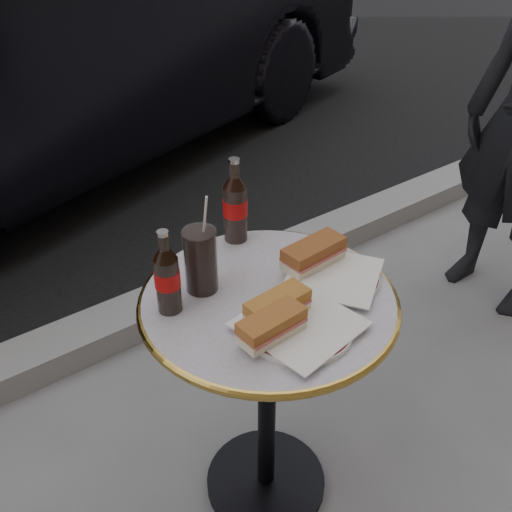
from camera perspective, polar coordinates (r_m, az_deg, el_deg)
ground at (r=1.89m, az=0.97°, el=-21.78°), size 80.00×80.00×0.00m
curb at (r=2.40m, az=-12.27°, el=-6.19°), size 40.00×0.20×0.12m
bistro_table at (r=1.61m, az=1.10°, el=-14.39°), size 0.62×0.62×0.73m
plate_left at (r=1.26m, az=4.34°, el=-7.05°), size 0.25×0.25×0.01m
plate_right at (r=1.42m, az=7.74°, el=-2.13°), size 0.30×0.30×0.01m
sandwich_left_a at (r=1.21m, az=1.57°, el=-7.06°), size 0.16×0.08×0.05m
sandwich_left_b at (r=1.26m, az=2.17°, el=-5.14°), size 0.15×0.08×0.05m
sandwich_right at (r=1.43m, az=5.77°, el=0.16°), size 0.17×0.09×0.06m
cola_bottle_left at (r=1.27m, az=-8.93°, el=-1.57°), size 0.08×0.08×0.21m
cola_bottle_right at (r=1.51m, az=-2.12°, el=5.60°), size 0.09×0.09×0.24m
cola_glass at (r=1.34m, az=-5.55°, el=-0.42°), size 0.10×0.10×0.16m
parked_car at (r=3.77m, az=-20.72°, el=20.30°), size 3.19×5.20×1.61m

